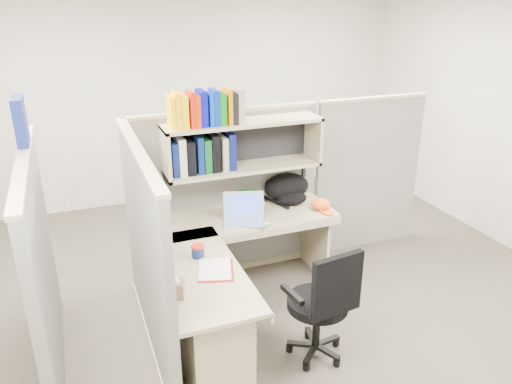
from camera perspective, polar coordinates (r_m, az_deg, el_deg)
name	(u,v)px	position (r m, az deg, el deg)	size (l,w,h in m)	color
ground	(261,321)	(4.36, 0.62, -14.52)	(6.00, 6.00, 0.00)	#3B372E
room_shell	(262,136)	(3.64, 0.72, 6.46)	(6.00, 6.00, 6.00)	#B3B0A1
cubicle	(201,209)	(4.18, -6.32, -1.95)	(3.79, 1.84, 1.95)	slate
desk	(225,306)	(3.78, -3.62, -12.86)	(1.74, 1.75, 0.73)	gray
laptop	(244,210)	(4.27, -1.35, -2.06)	(0.35, 0.35, 0.25)	silver
backpack	(289,189)	(4.72, 3.80, 0.38)	(0.44, 0.34, 0.26)	black
orange_cap	(321,204)	(4.62, 7.40, -1.38)	(0.17, 0.20, 0.10)	#FC5C15
snack_canister	(198,251)	(3.80, -6.67, -6.69)	(0.10, 0.10, 0.10)	navy
tissue_box	(175,285)	(3.34, -9.22, -10.42)	(0.11, 0.11, 0.18)	#906751
mouse	(267,224)	(4.27, 1.22, -3.67)	(0.08, 0.05, 0.03)	#829BB9
paper_cup	(237,206)	(4.54, -2.21, -1.62)	(0.07, 0.07, 0.09)	white
book_stack	(249,197)	(4.70, -0.82, -0.58)	(0.19, 0.25, 0.12)	gray
loose_paper	(215,269)	(3.65, -4.74, -8.73)	(0.23, 0.31, 0.00)	silver
task_chair	(320,320)	(3.82, 7.35, -14.35)	(0.52, 0.48, 0.96)	black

